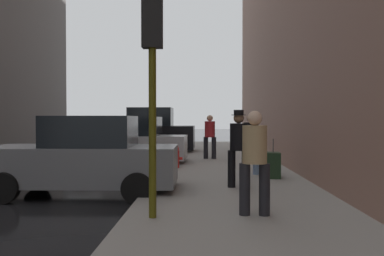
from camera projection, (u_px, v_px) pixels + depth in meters
sidewalk at (236, 197)px, 9.04m from camera, size 4.00×40.00×0.15m
parked_gray_coupe at (84, 158)px, 9.58m from camera, size 4.21×2.08×1.79m
parked_silver_sedan at (129, 143)px, 15.52m from camera, size 4.25×2.16×1.79m
parked_black_suv at (148, 133)px, 20.69m from camera, size 4.64×2.13×2.25m
fire_hydrant at (176, 157)px, 13.66m from camera, size 0.42×0.22×0.70m
traffic_light at (152, 54)px, 6.77m from camera, size 0.32×0.32×3.60m
pedestrian_in_jeans at (251, 141)px, 12.01m from camera, size 0.53×0.49×1.71m
pedestrian_in_red_jacket at (210, 134)px, 16.71m from camera, size 0.53×0.47×1.71m
pedestrian_with_fedora at (239, 145)px, 9.77m from camera, size 0.52×0.45×1.78m
pedestrian_in_tan_coat at (255, 157)px, 6.96m from camera, size 0.51×0.42×1.71m
rolling_suitcase at (273, 165)px, 11.37m from camera, size 0.40×0.59×1.04m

